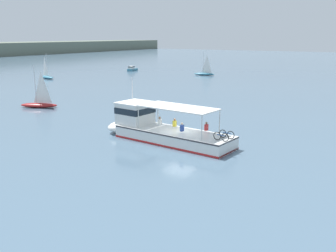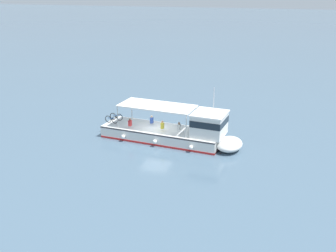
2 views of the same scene
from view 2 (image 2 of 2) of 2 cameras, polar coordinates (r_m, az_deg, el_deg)
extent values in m
plane|color=slate|center=(36.05, -1.69, -2.05)|extent=(400.00, 400.00, 0.00)
cube|color=white|center=(35.98, -0.88, -1.15)|extent=(4.31, 11.07, 1.10)
ellipsoid|color=white|center=(34.16, 8.72, -2.56)|extent=(3.16, 2.49, 1.01)
cube|color=red|center=(36.15, -0.88, -1.82)|extent=(4.35, 11.08, 0.16)
cube|color=#2D2D33|center=(35.82, -0.89, -0.45)|extent=(4.37, 11.08, 0.10)
cube|color=white|center=(34.06, 5.92, 0.20)|extent=(2.98, 2.87, 1.90)
cube|color=#19232D|center=(33.95, 5.93, 0.73)|extent=(3.04, 2.92, 0.56)
cube|color=white|center=(33.73, 5.98, 1.81)|extent=(3.15, 3.05, 0.12)
cube|color=white|center=(35.31, -1.58, 2.89)|extent=(3.63, 6.97, 0.10)
cylinder|color=silver|center=(35.72, 4.10, 1.28)|extent=(0.08, 0.08, 2.00)
cylinder|color=silver|center=(33.29, 2.60, -0.09)|extent=(0.08, 0.08, 2.00)
cylinder|color=silver|center=(38.15, -5.19, 2.47)|extent=(0.08, 0.08, 2.00)
cylinder|color=silver|center=(35.89, -7.19, 1.26)|extent=(0.08, 0.08, 2.00)
cylinder|color=silver|center=(33.32, 6.54, 3.65)|extent=(0.06, 0.06, 2.20)
sphere|color=white|center=(33.32, 3.28, -3.05)|extent=(0.36, 0.36, 0.36)
sphere|color=white|center=(34.45, -1.90, -2.24)|extent=(0.36, 0.36, 0.36)
sphere|color=white|center=(35.76, -6.44, -1.51)|extent=(0.36, 0.36, 0.36)
torus|color=black|center=(37.99, -6.93, 1.26)|extent=(0.13, 0.66, 0.66)
torus|color=black|center=(38.33, -7.85, 1.39)|extent=(0.13, 0.66, 0.66)
cylinder|color=#1E478C|center=(38.12, -7.40, 1.50)|extent=(0.13, 0.70, 0.06)
torus|color=black|center=(37.25, -7.60, 0.86)|extent=(0.13, 0.66, 0.66)
torus|color=black|center=(37.60, -8.53, 0.99)|extent=(0.13, 0.66, 0.66)
cylinder|color=#1E478C|center=(37.39, -8.08, 1.10)|extent=(0.13, 0.70, 0.06)
cube|color=red|center=(35.87, -5.44, 0.41)|extent=(0.34, 0.25, 0.52)
sphere|color=#9E7051|center=(35.75, -5.46, 0.97)|extent=(0.20, 0.20, 0.20)
cube|color=#2D4CA5|center=(36.46, -2.34, 0.81)|extent=(0.34, 0.25, 0.52)
sphere|color=beige|center=(36.34, -2.35, 1.36)|extent=(0.20, 0.20, 0.20)
cube|color=yellow|center=(35.06, -0.81, 0.04)|extent=(0.34, 0.25, 0.52)
sphere|color=#9E7051|center=(34.94, -0.81, 0.61)|extent=(0.20, 0.20, 0.20)
cube|color=white|center=(34.73, 1.57, -0.16)|extent=(0.34, 0.25, 0.52)
sphere|color=#9E7051|center=(34.61, 1.58, 0.41)|extent=(0.20, 0.20, 0.20)
camera|label=1|loc=(65.15, -7.51, 15.82)|focal=40.85mm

